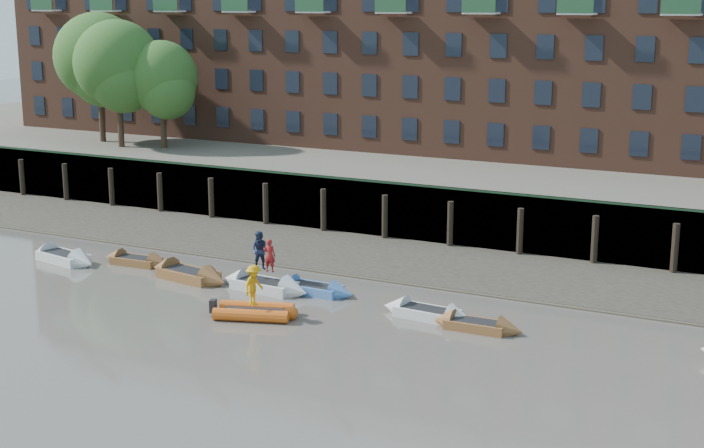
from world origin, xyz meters
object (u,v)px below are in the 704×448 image
Objects in this scene: rowboat_0 at (63,257)px; rib_tender at (257,312)px; person_rower_a at (270,255)px; rowboat_2 at (188,275)px; person_rower_b at (260,251)px; rowboat_5 at (427,313)px; rowboat_1 at (136,261)px; rowboat_4 at (313,289)px; rowboat_6 at (476,325)px; person_rib_crew at (254,285)px; rowboat_3 at (264,285)px.

rowboat_0 is 1.33× the size of rib_tender.
person_rower_a is at bearing 95.30° from rib_tender.
person_rower_b is (4.02, 0.29, 1.62)m from rowboat_2.
rib_tender is (-6.57, -3.31, 0.05)m from rowboat_5.
rowboat_4 is at bearing -4.31° from rowboat_1.
rowboat_5 is 1.10× the size of rowboat_6.
person_rower_b is 4.43m from person_rib_crew.
rowboat_6 is (23.08, -0.45, -0.04)m from rowboat_0.
rowboat_1 is 11.29m from person_rib_crew.
rib_tender is at bearing -163.90° from rowboat_6.
rowboat_6 is 2.23× the size of person_rib_crew.
rowboat_0 reaches higher than rowboat_5.
rowboat_6 is at bearing 164.60° from person_rower_a.
rowboat_5 is 8.92m from person_rower_b.
rowboat_0 is 1.23× the size of rowboat_6.
rowboat_3 is at bearing 99.34° from rib_tender.
person_rib_crew is (-0.48, -4.38, 1.26)m from rowboat_4.
rowboat_3 is at bearing -9.17° from rowboat_1.
person_rib_crew is (-6.64, -3.45, 1.26)m from rowboat_5.
rowboat_3 is (8.40, -0.92, 0.04)m from rowboat_1.
rib_tender is at bearing -94.10° from rowboat_4.
person_rower_b is at bearing 32.63° from person_rib_crew.
rib_tender is (-0.40, -4.24, 0.06)m from rowboat_4.
rowboat_3 is at bearing 30.05° from person_rib_crew.
rib_tender is (10.28, -4.50, 0.07)m from rowboat_1.
rowboat_1 is at bearing 29.88° from rowboat_0.
rib_tender is at bearing -1.67° from rowboat_0.
rowboat_1 is 10.69m from rowboat_4.
person_rower_a is at bearing -23.66° from person_rower_b.
rowboat_2 reaches higher than rowboat_6.
person_rib_crew is at bearing -59.32° from rowboat_3.
person_rower_a reaches higher than rowboat_1.
rowboat_2 reaches higher than rowboat_1.
rowboat_5 is at bearing 8.88° from rowboat_2.
rowboat_1 is 11.22m from rib_tender.
rowboat_0 is 20.65m from rowboat_5.
rowboat_0 is at bearing -9.05° from person_rower_a.
person_rower_b is at bearing -178.14° from rowboat_5.
person_rib_crew reaches higher than rowboat_4.
person_rib_crew is (6.13, -3.59, 1.23)m from rowboat_2.
person_rower_a reaches higher than rowboat_6.
rowboat_5 reaches higher than rowboat_6.
person_rower_b reaches higher than rowboat_4.
person_rower_a is (-10.59, 0.84, 1.54)m from rowboat_6.
person_rower_b reaches higher than rowboat_3.
rowboat_2 is (7.87, 0.23, 0.01)m from rowboat_0.
person_rower_b is at bearing -167.67° from rowboat_4.
rowboat_5 is (8.45, -0.27, -0.03)m from rowboat_3.
person_rower_b reaches higher than rib_tender.
rowboat_2 is 1.38× the size of rib_tender.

